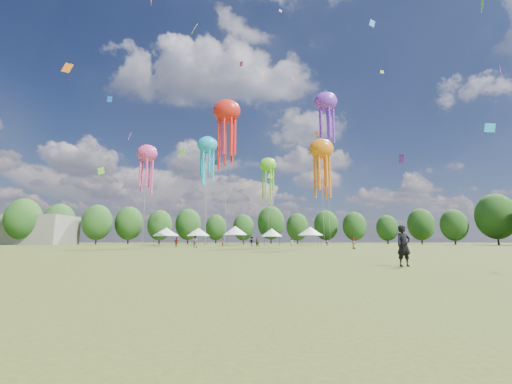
{
  "coord_description": "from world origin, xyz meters",
  "views": [
    {
      "loc": [
        2.36,
        -17.19,
        1.2
      ],
      "look_at": [
        1.58,
        15.0,
        6.0
      ],
      "focal_mm": 22.76,
      "sensor_mm": 36.0,
      "label": 1
    }
  ],
  "objects": [
    {
      "name": "festival_tents",
      "position": [
        -4.22,
        57.11,
        3.18
      ],
      "size": [
        38.68,
        10.57,
        4.41
      ],
      "color": "#47474C",
      "rests_on": "ground"
    },
    {
      "name": "show_kites",
      "position": [
        -1.3,
        41.54,
        20.66
      ],
      "size": [
        41.5,
        23.0,
        31.63
      ],
      "color": "#19ACD7",
      "rests_on": "ground"
    },
    {
      "name": "small_kites",
      "position": [
        -2.82,
        41.94,
        30.14
      ],
      "size": [
        72.48,
        64.37,
        44.16
      ],
      "color": "#19ACD7",
      "rests_on": "ground"
    },
    {
      "name": "ground",
      "position": [
        0.0,
        0.0,
        0.0
      ],
      "size": [
        300.0,
        300.0,
        0.0
      ],
      "primitive_type": "plane",
      "color": "#384416",
      "rests_on": "ground"
    },
    {
      "name": "spectators_far",
      "position": [
        2.77,
        45.76,
        0.86
      ],
      "size": [
        30.47,
        27.29,
        1.92
      ],
      "color": "gray",
      "rests_on": "ground"
    },
    {
      "name": "observer_main",
      "position": [
        8.88,
        -1.73,
        0.95
      ],
      "size": [
        0.78,
        0.61,
        1.91
      ],
      "primitive_type": "imported",
      "rotation": [
        0.0,
        0.0,
        0.24
      ],
      "color": "black",
      "rests_on": "ground"
    },
    {
      "name": "spectator_near",
      "position": [
        -8.23,
        32.76,
        0.93
      ],
      "size": [
        0.94,
        0.75,
        1.86
      ],
      "primitive_type": "imported",
      "rotation": [
        0.0,
        0.0,
        3.19
      ],
      "color": "gray",
      "rests_on": "ground"
    },
    {
      "name": "treeline",
      "position": [
        -3.87,
        62.51,
        6.54
      ],
      "size": [
        201.57,
        95.24,
        13.43
      ],
      "color": "#38281C",
      "rests_on": "ground"
    }
  ]
}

